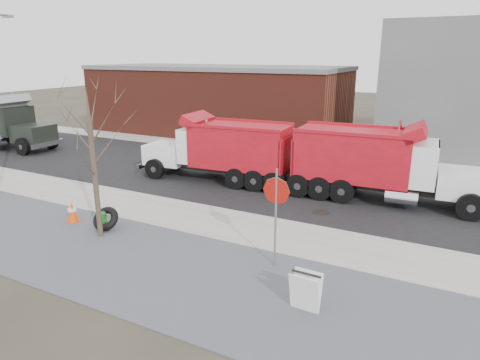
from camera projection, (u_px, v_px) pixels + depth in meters
The scene contains 15 objects.
ground at pixel (217, 227), 15.82m from camera, with size 120.00×120.00×0.00m, color #383328.
gravel_verge at pixel (158, 267), 12.84m from camera, with size 60.00×5.00×0.03m, color slate.
sidewalk at pixel (220, 224), 16.03m from camera, with size 60.00×2.50×0.06m, color #9E9B93.
curb at pixel (236, 212), 17.13m from camera, with size 60.00×0.15×0.11m, color #9E9B93.
road at pixel (281, 183), 21.18m from camera, with size 60.00×9.40×0.02m, color black.
far_sidewalk at pixel (317, 158), 26.02m from camera, with size 60.00×2.00×0.06m, color #9E9B93.
building_brick at pixel (216, 99), 33.94m from camera, with size 20.20×8.20×5.30m.
bare_tree at pixel (92, 144), 14.09m from camera, with size 3.20×3.20×5.20m.
fire_hydrant at pixel (104, 222), 15.45m from camera, with size 0.42×0.41×0.74m.
truck_tire at pixel (106, 219), 15.48m from camera, with size 1.10×1.02×0.86m.
stop_sign at pixel (276, 202), 12.35m from camera, with size 0.83×0.07×3.05m.
sandwich_board at pixel (305, 292), 10.52m from camera, with size 0.76×0.49×1.03m.
traffic_cone_far at pixel (72, 212), 16.20m from camera, with size 0.42×0.42×0.80m.
dump_truck_red_a at pixel (378, 161), 18.24m from camera, with size 8.52×2.78×3.42m.
dump_truck_red_b at pixel (223, 148), 21.04m from camera, with size 7.88×2.83×3.30m.
Camera 1 is at (7.53, -12.62, 6.19)m, focal length 32.00 mm.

